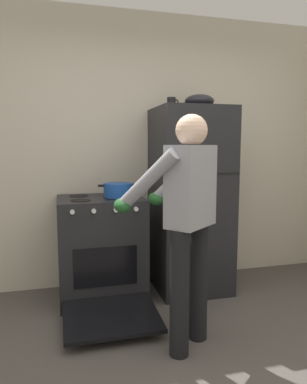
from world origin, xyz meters
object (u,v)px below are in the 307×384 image
Objects in this scene: stove_range at (101,249)px; refrigerator at (190,200)px; person_cook at (185,211)px; coffee_mug at (172,103)px; mixing_bowl at (199,101)px; red_pot at (118,190)px.

refrigerator is at bearing 1.18° from stove_range.
stove_range is 0.77× the size of person_cook.
coffee_mug is at bearing 77.56° from person_cook.
person_cook is at bearing -63.95° from stove_range.
person_cook is 1.34m from coffee_mug.
coffee_mug is 0.41× the size of mixing_bowl.
person_cook is 14.28× the size of coffee_mug.
coffee_mug reaches higher than refrigerator.
stove_range is 11.04× the size of coffee_mug.
person_cook is (-0.40, -0.97, 0.08)m from refrigerator.
mixing_bowl reaches higher than person_cook.
person_cook is 0.97m from red_pot.
mixing_bowl is at bearing 3.64° from red_pot.
mixing_bowl is at bearing -10.99° from coffee_mug.
mixing_bowl is (0.48, 0.97, 0.86)m from person_cook.
person_cook is 4.38× the size of red_pot.
coffee_mug is (0.69, 0.07, 1.34)m from stove_range.
red_pot is at bearing -11.26° from stove_range.
mixing_bowl reaches higher than stove_range.
red_pot is 3.26× the size of coffee_mug.
red_pot is at bearing -176.36° from mixing_bowl.
refrigerator is 0.96m from stove_range.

